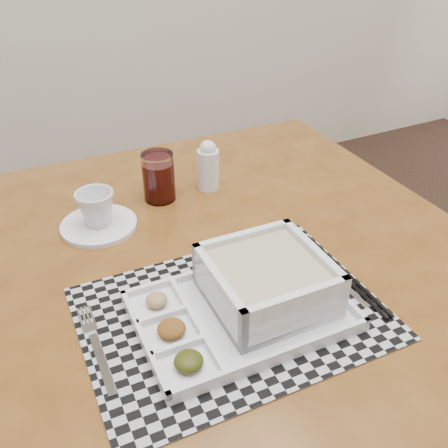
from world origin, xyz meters
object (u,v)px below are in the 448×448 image
(dining_table, at_px, (201,307))
(juice_glass, at_px, (159,179))
(cup, at_px, (96,208))
(creamer_bottle, at_px, (208,166))
(serving_tray, at_px, (258,292))

(dining_table, xyz_separation_m, juice_glass, (0.03, 0.27, 0.13))
(cup, bearing_deg, juice_glass, -1.50)
(dining_table, distance_m, juice_glass, 0.30)
(cup, height_order, creamer_bottle, creamer_bottle)
(cup, height_order, juice_glass, juice_glass)
(dining_table, distance_m, creamer_bottle, 0.33)
(juice_glass, relative_size, creamer_bottle, 0.93)
(dining_table, relative_size, cup, 14.81)
(cup, bearing_deg, dining_table, -81.54)
(creamer_bottle, bearing_deg, serving_tray, -104.33)
(juice_glass, bearing_deg, creamer_bottle, -1.73)
(cup, bearing_deg, serving_tray, -85.41)
(cup, xyz_separation_m, creamer_bottle, (0.26, 0.05, 0.01))
(creamer_bottle, bearing_deg, dining_table, -118.30)
(serving_tray, height_order, juice_glass, juice_glass)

